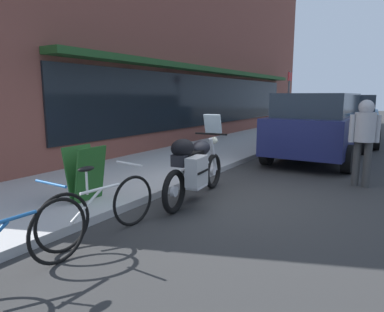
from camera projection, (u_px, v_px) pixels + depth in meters
The scene contains 11 objects.
ground_plane at pixel (231, 196), 6.11m from camera, with size 80.00×80.00×0.00m, color #2B2B2B.
storefront_building at pixel (210, 38), 13.23m from camera, with size 21.49×0.90×8.00m.
sidewalk_curb at pixel (268, 135), 14.94m from camera, with size 30.00×2.95×0.12m.
touring_motorcycle at pixel (195, 166), 5.72m from camera, with size 2.24×0.82×1.41m.
parked_bicycle at pixel (101, 208), 4.28m from camera, with size 1.73×0.48×0.93m.
parked_minivan at pixel (319, 125), 9.43m from camera, with size 4.53×2.12×1.80m.
pedestrian_walking at pixel (364, 132), 6.61m from camera, with size 0.50×0.52×1.67m.
sandwich_board_sign at pixel (85, 173), 5.43m from camera, with size 0.55×0.40×0.85m.
parking_sign_pole at pixel (288, 99), 13.18m from camera, with size 0.44×0.07×2.52m.
parked_car_down_block at pixel (350, 118), 12.81m from camera, with size 4.71×2.31×1.77m.
second_bicycle_by_cafe at pixel (9, 246), 3.19m from camera, with size 1.74×0.48×0.95m.
Camera 1 is at (-5.39, -2.50, 1.75)m, focal length 32.53 mm.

